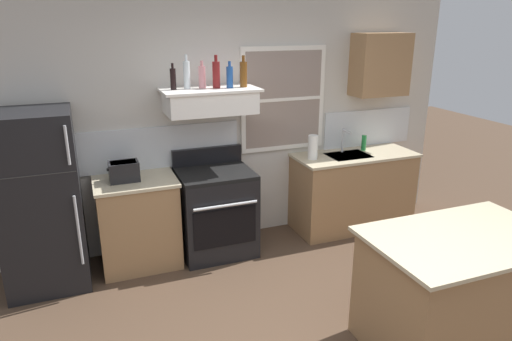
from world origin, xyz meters
TOP-DOWN VIEW (x-y plane):
  - back_wall at (0.03, 2.23)m, footprint 5.40×0.11m
  - refrigerator at (-1.90, 1.84)m, footprint 0.70×0.72m
  - counter_left_of_stove at (-1.05, 1.90)m, footprint 0.79×0.63m
  - toaster at (-1.14, 1.90)m, footprint 0.30×0.20m
  - stove_range at (-0.25, 1.86)m, footprint 0.76×0.69m
  - range_hood_shelf at (-0.25, 1.96)m, footprint 0.96×0.52m
  - bottle_balsamic_dark at (-0.60, 2.00)m, footprint 0.06×0.06m
  - bottle_clear_tall at (-0.46, 2.01)m, footprint 0.06×0.06m
  - bottle_rose_pink at (-0.31, 2.00)m, footprint 0.07×0.07m
  - bottle_red_label_wine at (-0.18, 1.96)m, footprint 0.07×0.07m
  - bottle_blue_liqueur at (-0.05, 1.92)m, footprint 0.07×0.07m
  - bottle_amber_wine at (0.09, 1.93)m, footprint 0.07×0.07m
  - counter_right_with_sink at (1.45, 1.90)m, footprint 1.43×0.63m
  - sink_faucet at (1.35, 2.00)m, footprint 0.03×0.17m
  - paper_towel_roll at (0.90, 1.90)m, footprint 0.11×0.11m
  - dish_soap_bottle at (1.63, 2.00)m, footprint 0.06×0.06m
  - kitchen_island at (1.03, -0.22)m, footprint 1.40×0.90m
  - upper_cabinet_right at (1.80, 2.04)m, footprint 0.64×0.32m

SIDE VIEW (x-z plane):
  - counter_left_of_stove at x=-1.05m, z-range 0.00..0.91m
  - counter_right_with_sink at x=1.45m, z-range 0.00..0.91m
  - kitchen_island at x=1.03m, z-range 0.00..0.91m
  - stove_range at x=-0.25m, z-range -0.08..1.01m
  - refrigerator at x=-1.90m, z-range 0.00..1.65m
  - dish_soap_bottle at x=1.63m, z-range 0.91..1.09m
  - toaster at x=-1.14m, z-range 0.91..1.10m
  - paper_towel_roll at x=0.90m, z-range 0.91..1.18m
  - sink_faucet at x=1.35m, z-range 0.94..1.22m
  - back_wall at x=0.03m, z-range 0.00..2.70m
  - range_hood_shelf at x=-0.25m, z-range 1.50..1.75m
  - bottle_balsamic_dark at x=-0.60m, z-range 1.73..1.98m
  - bottle_blue_liqueur at x=-0.05m, z-range 1.72..1.98m
  - bottle_rose_pink at x=-0.31m, z-range 1.72..1.99m
  - bottle_amber_wine at x=0.09m, z-range 1.72..2.03m
  - bottle_red_label_wine at x=-0.18m, z-range 1.72..2.04m
  - bottle_clear_tall at x=-0.46m, z-range 1.72..2.05m
  - upper_cabinet_right at x=1.80m, z-range 1.55..2.25m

